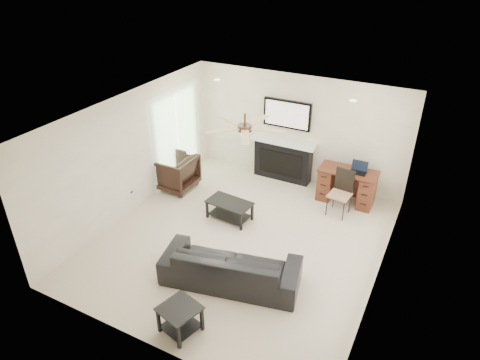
{
  "coord_description": "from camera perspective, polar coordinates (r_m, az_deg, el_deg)",
  "views": [
    {
      "loc": [
        2.98,
        -5.82,
        4.99
      ],
      "look_at": [
        -0.18,
        0.28,
        1.11
      ],
      "focal_mm": 32.0,
      "sensor_mm": 36.0,
      "label": 1
    }
  ],
  "objects": [
    {
      "name": "desk",
      "position": [
        9.44,
        14.01,
        -0.79
      ],
      "size": [
        1.22,
        0.56,
        0.76
      ],
      "primitive_type": "cube",
      "color": "#3F1A0F",
      "rests_on": "ground"
    },
    {
      "name": "sofa",
      "position": [
        7.14,
        -1.23,
        -11.32
      ],
      "size": [
        2.4,
        1.34,
        0.66
      ],
      "primitive_type": "imported",
      "rotation": [
        0.0,
        0.0,
        3.35
      ],
      "color": "black",
      "rests_on": "ground"
    },
    {
      "name": "laptop",
      "position": [
        9.16,
        15.54,
        1.55
      ],
      "size": [
        0.33,
        0.24,
        0.23
      ],
      "primitive_type": "cube",
      "color": "black",
      "rests_on": "desk"
    },
    {
      "name": "coffee_table",
      "position": [
        8.69,
        -1.4,
        -4.06
      ],
      "size": [
        0.94,
        0.58,
        0.4
      ],
      "primitive_type": "cube",
      "rotation": [
        0.0,
        0.0,
        -0.1
      ],
      "color": "black",
      "rests_on": "ground"
    },
    {
      "name": "fireplace_unit",
      "position": [
        9.86,
        5.84,
        5.1
      ],
      "size": [
        1.52,
        0.34,
        1.91
      ],
      "primitive_type": "cube",
      "color": "black",
      "rests_on": "ground"
    },
    {
      "name": "end_table_left",
      "position": [
        9.49,
        -14.9,
        -1.83
      ],
      "size": [
        0.63,
        0.63,
        0.45
      ],
      "primitive_type": "cube",
      "rotation": [
        0.0,
        0.0,
        0.31
      ],
      "color": "black",
      "rests_on": "ground"
    },
    {
      "name": "end_table_near",
      "position": [
        6.52,
        -7.96,
        -17.91
      ],
      "size": [
        0.64,
        0.64,
        0.45
      ],
      "primitive_type": "cube",
      "rotation": [
        0.0,
        0.0,
        -0.26
      ],
      "color": "black",
      "rests_on": "ground"
    },
    {
      "name": "room_shell",
      "position": [
        7.31,
        1.84,
        2.54
      ],
      "size": [
        5.5,
        5.54,
        2.52
      ],
      "color": "beige",
      "rests_on": "ground"
    },
    {
      "name": "armchair",
      "position": [
        9.79,
        -8.63,
        1.04
      ],
      "size": [
        0.87,
        0.84,
        0.79
      ],
      "primitive_type": "imported",
      "rotation": [
        0.0,
        0.0,
        -1.57
      ],
      "color": "black",
      "rests_on": "ground"
    },
    {
      "name": "desk_chair",
      "position": [
        8.92,
        13.17,
        -1.78
      ],
      "size": [
        0.47,
        0.48,
        0.97
      ],
      "primitive_type": "cube",
      "rotation": [
        0.0,
        0.0,
        -0.11
      ],
      "color": "black",
      "rests_on": "ground"
    }
  ]
}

